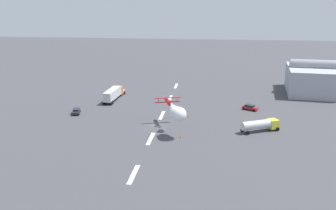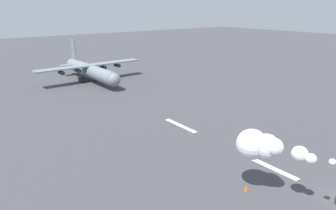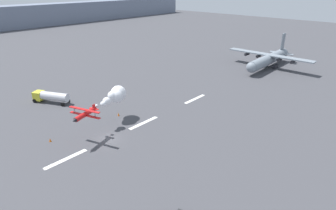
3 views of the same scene
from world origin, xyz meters
TOP-DOWN VIEW (x-y plane):
  - ground_plane at (0.00, 0.00)m, footprint 440.00×440.00m
  - runway_stripe_0 at (-46.26, 0.00)m, footprint 8.00×0.90m
  - runway_stripe_1 at (-27.76, 0.00)m, footprint 8.00×0.90m
  - runway_stripe_2 at (-9.25, 0.00)m, footprint 8.00×0.90m
  - runway_stripe_3 at (9.25, 0.00)m, footprint 8.00×0.90m
  - runway_stripe_4 at (27.76, 0.00)m, footprint 8.00×0.90m
  - stunt_biplane_red at (6.12, 5.66)m, footprint 15.99×9.07m
  - semi_truck_orange at (-23.97, -17.73)m, footprint 15.32×3.52m
  - fuel_tanker_truck at (0.99, 25.67)m, footprint 6.58×9.69m
  - followme_car_yellow at (-7.54, -24.19)m, footprint 4.74×2.91m
  - airport_staff_sedan at (-17.66, 24.79)m, footprint 3.85×4.71m
  - hangar_building at (-41.82, 47.61)m, footprint 24.48×18.91m
  - traffic_cone_near at (-8.33, 7.59)m, footprint 0.44×0.44m
  - traffic_cone_far at (7.78, 6.88)m, footprint 0.44×0.44m

SIDE VIEW (x-z plane):
  - ground_plane at x=0.00m, z-range 0.00..0.00m
  - runway_stripe_0 at x=-46.26m, z-range 0.00..0.01m
  - runway_stripe_1 at x=-27.76m, z-range 0.00..0.01m
  - runway_stripe_2 at x=-9.25m, z-range 0.00..0.01m
  - runway_stripe_3 at x=9.25m, z-range 0.00..0.01m
  - runway_stripe_4 at x=27.76m, z-range 0.00..0.01m
  - traffic_cone_near at x=-8.33m, z-range 0.00..0.75m
  - traffic_cone_far at x=7.78m, z-range 0.00..0.75m
  - airport_staff_sedan at x=-17.66m, z-range 0.05..1.57m
  - followme_car_yellow at x=-7.54m, z-range 0.05..1.57m
  - fuel_tanker_truck at x=0.99m, z-range 0.30..3.20m
  - semi_truck_orange at x=-23.97m, z-range 0.28..3.98m
  - hangar_building at x=-41.82m, z-range -1.04..10.46m
  - stunt_biplane_red at x=6.12m, z-range 3.97..7.44m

